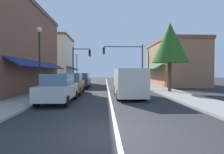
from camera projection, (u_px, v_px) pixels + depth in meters
ground_plane at (108, 86)px, 23.28m from camera, size 80.00×80.00×0.00m
sidewalk_left at (66, 86)px, 23.05m from camera, size 2.60×56.00×0.12m
sidewalk_right at (149, 86)px, 23.50m from camera, size 2.60×56.00×0.12m
lane_center_stripe at (108, 86)px, 23.28m from camera, size 0.14×52.00×0.01m
storefront_left_block at (14, 48)px, 16.80m from camera, size 5.73×14.20×8.41m
storefront_right_block at (174, 64)px, 25.59m from camera, size 7.01×10.20×6.24m
storefront_far_left at (58, 60)px, 32.78m from camera, size 5.76×8.20×8.44m
parked_car_nearest_left at (58, 88)px, 10.75m from camera, size 1.83×4.13×1.77m
parked_car_second_left at (72, 84)px, 15.15m from camera, size 1.83×4.12×1.77m
parked_car_third_left at (82, 81)px, 20.98m from camera, size 1.79×4.10×1.77m
van_in_lane at (129, 82)px, 13.22m from camera, size 2.02×5.19×2.12m
traffic_signal_mast_arm at (128, 58)px, 24.09m from camera, size 5.53×0.50×5.60m
traffic_signal_left_corner at (79, 60)px, 24.69m from camera, size 2.57×0.50×5.38m
street_lamp_left_near at (39, 51)px, 12.31m from camera, size 0.36×0.36×5.02m
street_lamp_right_mid at (149, 61)px, 22.24m from camera, size 0.36×0.36×4.81m
street_lamp_left_far at (77, 64)px, 29.61m from camera, size 0.36×0.36×4.96m
tree_right_near at (170, 43)px, 16.14m from camera, size 3.29×3.29×6.38m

